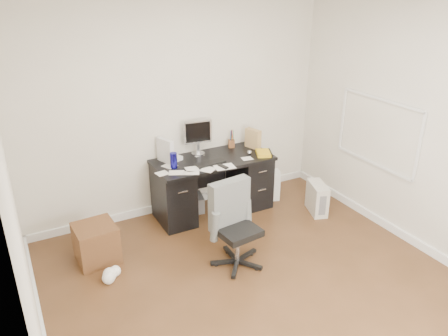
# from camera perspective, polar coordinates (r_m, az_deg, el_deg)

# --- Properties ---
(ground) EXTENTS (4.00, 4.00, 0.00)m
(ground) POSITION_cam_1_polar(r_m,az_deg,el_deg) (4.52, 4.84, -15.53)
(ground) COLOR #432A15
(ground) RESTS_ON ground
(room_shell) EXTENTS (4.02, 4.02, 2.71)m
(room_shell) POSITION_cam_1_polar(r_m,az_deg,el_deg) (3.74, 5.88, 4.99)
(room_shell) COLOR beige
(room_shell) RESTS_ON ground
(desk) EXTENTS (1.50, 0.70, 0.75)m
(desk) POSITION_cam_1_polar(r_m,az_deg,el_deg) (5.65, -1.45, -2.05)
(desk) COLOR black
(desk) RESTS_ON ground
(loose_papers) EXTENTS (1.10, 0.60, 0.00)m
(loose_papers) POSITION_cam_1_polar(r_m,az_deg,el_deg) (5.38, -3.14, 0.68)
(loose_papers) COLOR white
(loose_papers) RESTS_ON desk
(lcd_monitor) EXTENTS (0.39, 0.25, 0.46)m
(lcd_monitor) POSITION_cam_1_polar(r_m,az_deg,el_deg) (5.58, -3.45, 4.04)
(lcd_monitor) COLOR #ACACB0
(lcd_monitor) RESTS_ON desk
(keyboard) EXTENTS (0.38, 0.15, 0.02)m
(keyboard) POSITION_cam_1_polar(r_m,az_deg,el_deg) (5.34, -1.77, 0.64)
(keyboard) COLOR black
(keyboard) RESTS_ON desk
(computer_mouse) EXTENTS (0.07, 0.07, 0.06)m
(computer_mouse) POSITION_cam_1_polar(r_m,az_deg,el_deg) (5.62, 3.34, 2.03)
(computer_mouse) COLOR #ACACB0
(computer_mouse) RESTS_ON desk
(travel_mug) EXTENTS (0.11, 0.11, 0.19)m
(travel_mug) POSITION_cam_1_polar(r_m,az_deg,el_deg) (5.23, -6.60, 0.99)
(travel_mug) COLOR navy
(travel_mug) RESTS_ON desk
(white_binder) EXTENTS (0.20, 0.28, 0.30)m
(white_binder) POSITION_cam_1_polar(r_m,az_deg,el_deg) (5.39, -7.68, 2.26)
(white_binder) COLOR silver
(white_binder) RESTS_ON desk
(magazine_file) EXTENTS (0.18, 0.24, 0.25)m
(magazine_file) POSITION_cam_1_polar(r_m,az_deg,el_deg) (5.83, 3.81, 3.85)
(magazine_file) COLOR tan
(magazine_file) RESTS_ON desk
(pen_cup) EXTENTS (0.13, 0.13, 0.24)m
(pen_cup) POSITION_cam_1_polar(r_m,az_deg,el_deg) (5.84, 0.99, 3.84)
(pen_cup) COLOR #5B2D1A
(pen_cup) RESTS_ON desk
(yellow_book) EXTENTS (0.26, 0.29, 0.04)m
(yellow_book) POSITION_cam_1_polar(r_m,az_deg,el_deg) (5.65, 5.21, 1.95)
(yellow_book) COLOR gold
(yellow_book) RESTS_ON desk
(paper_remote) EXTENTS (0.27, 0.23, 0.02)m
(paper_remote) POSITION_cam_1_polar(r_m,az_deg,el_deg) (5.26, 0.07, 0.24)
(paper_remote) COLOR white
(paper_remote) RESTS_ON desk
(office_chair) EXTENTS (0.59, 0.59, 0.94)m
(office_chair) POSITION_cam_1_polar(r_m,az_deg,el_deg) (4.59, 1.78, -7.63)
(office_chair) COLOR #4E514E
(office_chair) RESTS_ON ground
(pc_tower) EXTENTS (0.30, 0.44, 0.40)m
(pc_tower) POSITION_cam_1_polar(r_m,az_deg,el_deg) (5.84, 12.06, -3.86)
(pc_tower) COLOR beige
(pc_tower) RESTS_ON ground
(shopping_bag) EXTENTS (0.37, 0.31, 0.43)m
(shopping_bag) POSITION_cam_1_polar(r_m,az_deg,el_deg) (6.05, 5.72, -2.27)
(shopping_bag) COLOR white
(shopping_bag) RESTS_ON ground
(wicker_basket) EXTENTS (0.45, 0.45, 0.42)m
(wicker_basket) POSITION_cam_1_polar(r_m,az_deg,el_deg) (4.98, -16.34, -9.37)
(wicker_basket) COLOR #462815
(wicker_basket) RESTS_ON ground
(desk_printer) EXTENTS (0.41, 0.36, 0.21)m
(desk_printer) POSITION_cam_1_polar(r_m,az_deg,el_deg) (5.80, -4.55, -4.66)
(desk_printer) COLOR slate
(desk_printer) RESTS_ON ground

